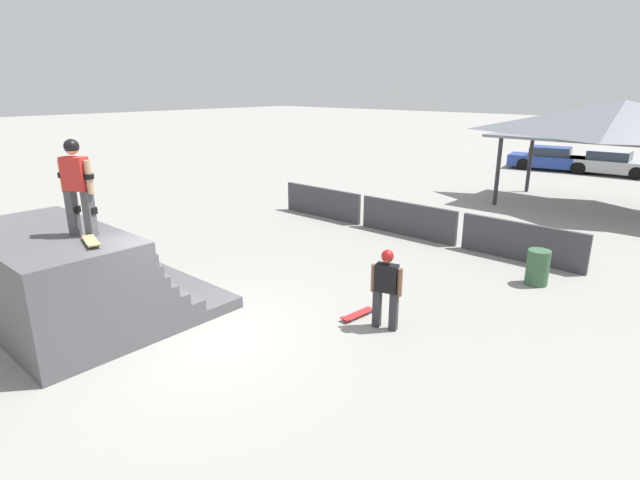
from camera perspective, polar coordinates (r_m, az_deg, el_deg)
The scene contains 11 objects.
ground_plane at distance 9.88m, azimuth -13.53°, elevation -10.61°, with size 160.00×160.00×0.00m, color gray.
quarter_pipe_ramp at distance 11.07m, azimuth -26.64°, elevation -4.17°, with size 4.16×4.04×1.91m.
skater_on_deck at distance 9.92m, azimuth -26.06°, elevation 6.05°, with size 0.74×0.46×1.75m.
skateboard_on_deck at distance 9.48m, azimuth -24.69°, elevation -0.12°, with size 0.81×0.40×0.09m.
bystander_walking at distance 9.60m, azimuth 7.59°, elevation -4.90°, with size 0.63×0.31×1.61m.
skateboard_on_ground at distance 10.34m, azimuth 4.23°, elevation -8.48°, with size 0.28×0.86×0.09m.
barrier_fence at distance 15.89m, azimuth 9.97°, elevation 2.34°, with size 10.49×0.12×1.05m.
pavilion_shelter at distance 21.28m, azimuth 31.29°, elevation 11.56°, with size 8.56×4.07×4.05m.
trash_bin at distance 12.89m, azimuth 23.62°, elevation -2.88°, with size 0.52×0.52×0.85m, color #385B3D.
parked_car_blue at distance 31.14m, azimuth 24.92°, elevation 8.39°, with size 4.72×2.52×1.27m.
parked_car_silver at distance 30.73m, azimuth 30.21°, elevation 7.56°, with size 4.37×1.92×1.27m.
Camera 1 is at (7.34, -4.83, 4.54)m, focal length 28.00 mm.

